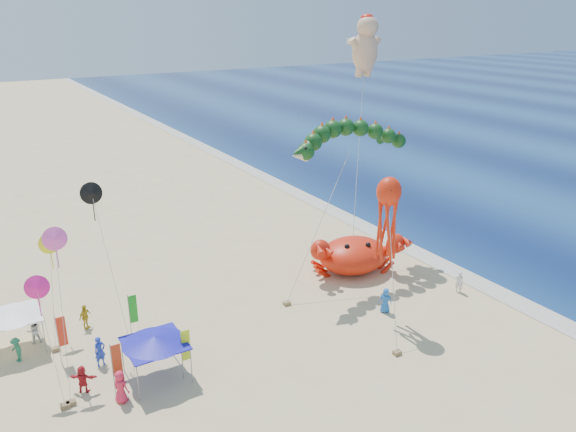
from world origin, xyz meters
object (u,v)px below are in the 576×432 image
object	(u,v)px
crab_inflatable	(354,254)
octopus_kite	(388,213)
cherub_kite	(366,44)
canopy_white	(12,313)
canopy_blue	(154,340)
dragon_kite	(349,142)

from	to	relation	value
crab_inflatable	octopus_kite	bearing A→B (deg)	-111.94
octopus_kite	cherub_kite	bearing A→B (deg)	59.19
cherub_kite	canopy_white	bearing A→B (deg)	-173.28
canopy_white	crab_inflatable	bearing A→B (deg)	-4.61
cherub_kite	octopus_kite	distance (m)	17.00
cherub_kite	octopus_kite	xyz separation A→B (m)	(-7.18, -12.03, -9.64)
crab_inflatable	cherub_kite	distance (m)	17.18
canopy_blue	cherub_kite	bearing A→B (deg)	25.52
crab_inflatable	canopy_white	xyz separation A→B (m)	(-24.60, 1.98, 0.95)
crab_inflatable	dragon_kite	size ratio (longest dim) A/B	0.59
octopus_kite	canopy_white	xyz separation A→B (m)	(-21.93, 8.61, -5.09)
dragon_kite	canopy_blue	xyz separation A→B (m)	(-17.64, -5.97, -8.08)
cherub_kite	crab_inflatable	bearing A→B (deg)	-129.80
octopus_kite	crab_inflatable	bearing A→B (deg)	68.06
canopy_blue	octopus_kite	bearing A→B (deg)	-4.59
dragon_kite	octopus_kite	world-z (taller)	dragon_kite
octopus_kite	canopy_blue	world-z (taller)	octopus_kite
crab_inflatable	canopy_white	distance (m)	24.70
crab_inflatable	canopy_blue	distance (m)	18.91
octopus_kite	canopy_white	distance (m)	24.10
crab_inflatable	canopy_white	bearing A→B (deg)	175.39
cherub_kite	canopy_white	size ratio (longest dim) A/B	5.63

